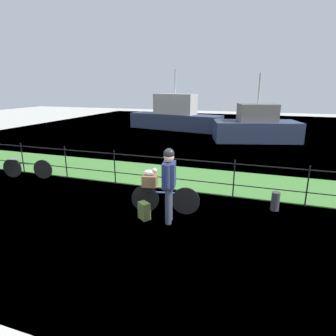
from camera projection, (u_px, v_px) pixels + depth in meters
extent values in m
plane|color=beige|center=(144.00, 217.00, 6.66)|extent=(60.00, 60.00, 0.00)
cube|color=#478438|center=(182.00, 177.00, 9.53)|extent=(27.00, 2.40, 0.03)
plane|color=#426684|center=(221.00, 137.00, 17.16)|extent=(30.00, 30.00, 0.00)
cylinder|color=black|center=(23.00, 158.00, 9.93)|extent=(0.04, 0.04, 1.07)
cylinder|color=black|center=(66.00, 162.00, 9.37)|extent=(0.04, 0.04, 1.07)
cylinder|color=black|center=(115.00, 167.00, 8.81)|extent=(0.04, 0.04, 1.07)
cylinder|color=black|center=(170.00, 173.00, 8.25)|extent=(0.04, 0.04, 1.07)
cylinder|color=black|center=(234.00, 179.00, 7.69)|extent=(0.04, 0.04, 1.07)
cylinder|color=black|center=(307.00, 186.00, 7.13)|extent=(0.04, 0.04, 1.07)
cylinder|color=black|center=(170.00, 178.00, 8.29)|extent=(18.00, 0.03, 0.03)
cylinder|color=black|center=(170.00, 158.00, 8.13)|extent=(18.00, 0.03, 0.03)
cylinder|color=black|center=(186.00, 201.00, 6.75)|extent=(0.66, 0.17, 0.66)
cylinder|color=black|center=(145.00, 199.00, 6.88)|extent=(0.66, 0.17, 0.66)
cylinder|color=#3D569E|center=(165.00, 193.00, 6.76)|extent=(0.75, 0.19, 0.04)
cube|color=black|center=(150.00, 190.00, 6.80)|extent=(0.21, 0.13, 0.06)
cube|color=slate|center=(150.00, 186.00, 6.77)|extent=(0.38, 0.22, 0.02)
cube|color=brown|center=(150.00, 181.00, 6.74)|extent=(0.38, 0.35, 0.27)
ellipsoid|color=silver|center=(150.00, 173.00, 6.68)|extent=(0.30, 0.19, 0.13)
sphere|color=silver|center=(155.00, 170.00, 6.65)|extent=(0.11, 0.11, 0.11)
cylinder|color=#383D51|center=(170.00, 203.00, 6.44)|extent=(0.14, 0.14, 0.82)
cylinder|color=#383D51|center=(168.00, 206.00, 6.25)|extent=(0.14, 0.14, 0.82)
cube|color=navy|center=(169.00, 175.00, 6.15)|extent=(0.33, 0.44, 0.56)
cylinder|color=navy|center=(170.00, 171.00, 6.36)|extent=(0.10, 0.10, 0.50)
cylinder|color=navy|center=(168.00, 177.00, 5.94)|extent=(0.10, 0.10, 0.50)
sphere|color=tan|center=(169.00, 157.00, 6.05)|extent=(0.22, 0.22, 0.22)
sphere|color=black|center=(169.00, 154.00, 6.03)|extent=(0.23, 0.23, 0.23)
cube|color=olive|center=(144.00, 211.00, 6.54)|extent=(0.33, 0.31, 0.40)
cylinder|color=#38383D|center=(275.00, 201.00, 6.99)|extent=(0.20, 0.20, 0.47)
cylinder|color=black|center=(43.00, 169.00, 9.38)|extent=(0.63, 0.17, 0.63)
cylinder|color=black|center=(12.00, 168.00, 9.51)|extent=(0.63, 0.17, 0.63)
cylinder|color=#2D2D33|center=(27.00, 164.00, 9.40)|extent=(0.84, 0.21, 0.04)
cube|color=black|center=(15.00, 162.00, 9.44)|extent=(0.21, 0.13, 0.06)
cube|color=slate|center=(14.00, 159.00, 9.42)|extent=(0.38, 0.23, 0.02)
cube|color=#2D3856|center=(256.00, 131.00, 15.84)|extent=(4.91, 3.24, 1.08)
cube|color=slate|center=(257.00, 113.00, 15.56)|extent=(2.31, 1.95, 0.93)
cylinder|color=#B2B2B2|center=(259.00, 88.00, 15.21)|extent=(0.10, 0.10, 1.60)
cube|color=#2D3856|center=(175.00, 122.00, 20.15)|extent=(6.77, 2.92, 1.06)
cube|color=#B7B2A8|center=(175.00, 104.00, 19.81)|extent=(3.06, 1.71, 1.37)
cylinder|color=#B2B2B2|center=(175.00, 82.00, 19.41)|extent=(0.10, 0.10, 1.60)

